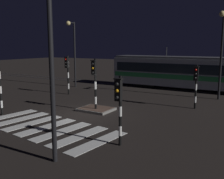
# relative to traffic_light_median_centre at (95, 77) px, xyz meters

# --- Properties ---
(ground_plane) EXTENTS (120.00, 120.00, 0.00)m
(ground_plane) POSITION_rel_traffic_light_median_centre_xyz_m (-0.32, -1.01, -2.30)
(ground_plane) COLOR black
(rail_near) EXTENTS (80.00, 0.12, 0.03)m
(rail_near) POSITION_rel_traffic_light_median_centre_xyz_m (-0.32, 11.14, -2.29)
(rail_near) COLOR #59595E
(rail_near) RESTS_ON ground
(rail_far) EXTENTS (80.00, 0.12, 0.03)m
(rail_far) POSITION_rel_traffic_light_median_centre_xyz_m (-0.32, 12.57, -2.29)
(rail_far) COLOR #59595E
(rail_far) RESTS_ON ground
(crosswalk_zebra) EXTENTS (8.38, 4.57, 0.02)m
(crosswalk_zebra) POSITION_rel_traffic_light_median_centre_xyz_m (-0.32, -4.08, -2.29)
(crosswalk_zebra) COLOR silver
(crosswalk_zebra) RESTS_ON ground
(traffic_island) EXTENTS (2.19, 1.77, 0.18)m
(traffic_island) POSITION_rel_traffic_light_median_centre_xyz_m (-0.11, 0.29, -2.21)
(traffic_island) COLOR slate
(traffic_island) RESTS_ON ground
(traffic_light_median_centre) EXTENTS (0.36, 0.42, 3.49)m
(traffic_light_median_centre) POSITION_rel_traffic_light_median_centre_xyz_m (0.00, 0.00, 0.00)
(traffic_light_median_centre) COLOR black
(traffic_light_median_centre) RESTS_ON ground
(traffic_light_corner_near_right) EXTENTS (0.36, 0.42, 3.06)m
(traffic_light_corner_near_right) POSITION_rel_traffic_light_median_centre_xyz_m (4.33, -4.42, -0.28)
(traffic_light_corner_near_right) COLOR black
(traffic_light_corner_near_right) RESTS_ON ground
(traffic_light_corner_far_left) EXTENTS (0.36, 0.42, 3.45)m
(traffic_light_corner_far_left) POSITION_rel_traffic_light_median_centre_xyz_m (-5.60, 3.86, -0.03)
(traffic_light_corner_far_left) COLOR black
(traffic_light_corner_far_left) RESTS_ON ground
(traffic_light_corner_far_right) EXTENTS (0.36, 0.42, 3.04)m
(traffic_light_corner_far_right) POSITION_rel_traffic_light_median_centre_xyz_m (5.46, 4.15, -0.30)
(traffic_light_corner_far_right) COLOR black
(traffic_light_corner_far_right) RESTS_ON ground
(street_lamp_trackside_right) EXTENTS (0.44, 1.21, 6.87)m
(street_lamp_trackside_right) POSITION_rel_traffic_light_median_centre_xyz_m (6.30, 8.24, 2.08)
(street_lamp_trackside_right) COLOR black
(street_lamp_trackside_right) RESTS_ON ground
(street_lamp_trackside_left) EXTENTS (0.44, 1.21, 6.72)m
(street_lamp_trackside_left) POSITION_rel_traffic_light_median_centre_xyz_m (-7.86, 7.46, 2.00)
(street_lamp_trackside_left) COLOR black
(street_lamp_trackside_left) RESTS_ON ground
(street_lamp_near_kerb) EXTENTS (0.44, 1.21, 7.58)m
(street_lamp_near_kerb) POSITION_rel_traffic_light_median_centre_xyz_m (3.02, -7.24, 2.47)
(street_lamp_near_kerb) COLOR black
(street_lamp_near_kerb) RESTS_ON ground
(tram) EXTENTS (15.66, 2.58, 4.15)m
(tram) POSITION_rel_traffic_light_median_centre_xyz_m (2.93, 11.85, -0.55)
(tram) COLOR #B2BCC1
(tram) RESTS_ON ground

